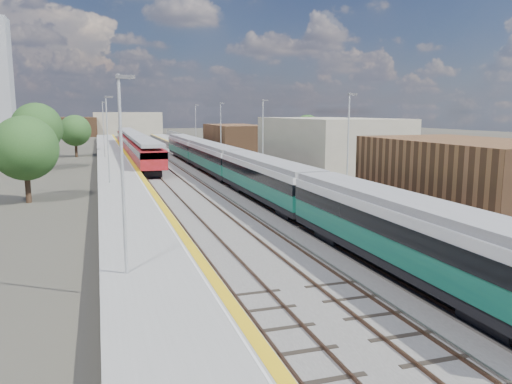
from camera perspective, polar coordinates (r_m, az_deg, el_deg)
name	(u,v)px	position (r m, az deg, el deg)	size (l,w,h in m)	color
ground	(192,170)	(62.51, -7.31, 2.50)	(320.00, 320.00, 0.00)	#47443A
ballast_bed	(171,168)	(64.61, -9.67, 2.69)	(10.50, 155.00, 0.06)	#565451
tracks	(174,166)	(66.33, -9.36, 2.93)	(8.96, 160.00, 0.17)	#4C3323
platform_right	(228,163)	(65.99, -3.18, 3.38)	(4.70, 155.00, 8.52)	slate
platform_left	(116,166)	(63.98, -15.73, 2.85)	(4.30, 155.00, 8.52)	slate
buildings	(69,99)	(149.92, -20.60, 9.94)	(72.00, 185.50, 40.00)	brown
green_train	(235,165)	(48.01, -2.36, 3.06)	(2.67, 74.40, 2.94)	black
red_train	(134,143)	(82.48, -13.76, 5.43)	(2.91, 59.07, 3.68)	black
tree_a	(25,148)	(43.16, -24.88, 4.55)	(5.08, 5.08, 6.88)	#382619
tree_b	(37,128)	(66.88, -23.76, 6.71)	(6.10, 6.10, 8.26)	#382619
tree_c	(75,131)	(84.77, -19.97, 6.61)	(4.93, 4.93, 6.68)	#382619
tree_d	(307,129)	(86.93, 5.87, 7.16)	(4.92, 4.92, 6.67)	#382619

